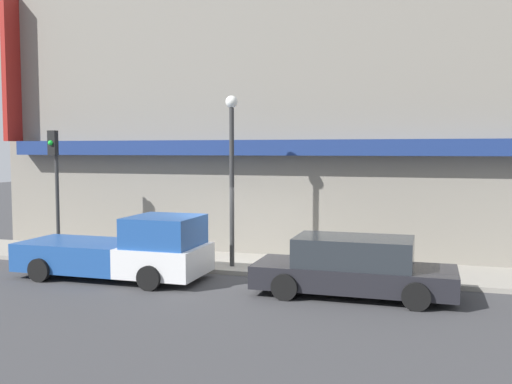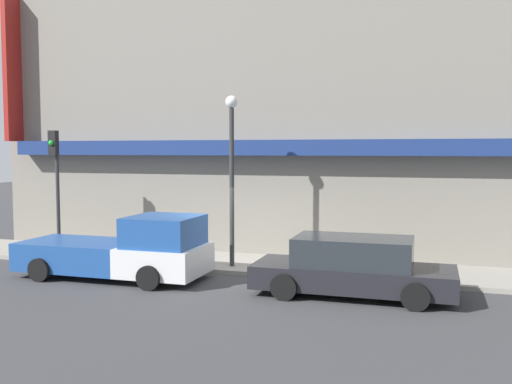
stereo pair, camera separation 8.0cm
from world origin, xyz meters
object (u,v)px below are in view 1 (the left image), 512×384
(fire_hydrant, at_px, (332,261))
(street_lamp, at_px, (232,159))
(parked_car, at_px, (353,267))
(traffic_light, at_px, (55,171))
(pickup_truck, at_px, (125,251))

(fire_hydrant, height_order, street_lamp, street_lamp)
(parked_car, xyz_separation_m, traffic_light, (-9.95, 1.88, 2.22))
(parked_car, bearing_deg, pickup_truck, 179.24)
(traffic_light, bearing_deg, pickup_truck, -27.57)
(fire_hydrant, relative_size, traffic_light, 0.17)
(street_lamp, height_order, traffic_light, street_lamp)
(street_lamp, bearing_deg, traffic_light, -179.67)
(traffic_light, bearing_deg, street_lamp, 0.33)
(pickup_truck, xyz_separation_m, street_lamp, (2.50, 1.91, 2.55))
(parked_car, bearing_deg, fire_hydrant, 114.39)
(parked_car, height_order, street_lamp, street_lamp)
(parked_car, xyz_separation_m, fire_hydrant, (-0.82, 1.74, -0.23))
(street_lamp, distance_m, traffic_light, 6.11)
(parked_car, xyz_separation_m, street_lamp, (-3.85, 1.91, 2.62))
(fire_hydrant, relative_size, street_lamp, 0.14)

